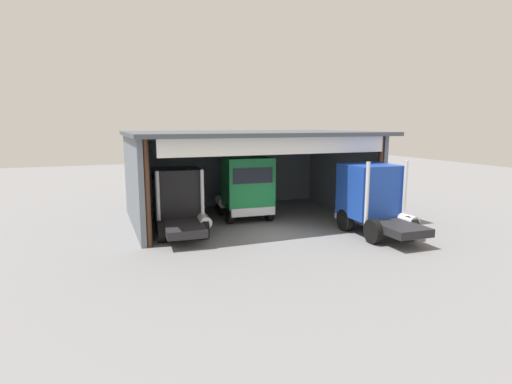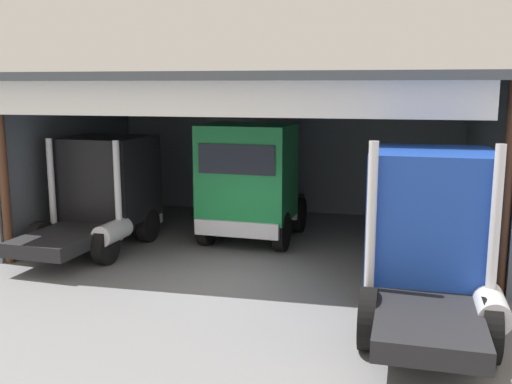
# 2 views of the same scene
# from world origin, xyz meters

# --- Properties ---
(ground_plane) EXTENTS (80.00, 80.00, 0.00)m
(ground_plane) POSITION_xyz_m (0.00, 0.00, 0.00)
(ground_plane) COLOR slate
(ground_plane) RESTS_ON ground
(workshop_shed) EXTENTS (13.30, 9.18, 4.93)m
(workshop_shed) POSITION_xyz_m (0.00, 4.77, 3.42)
(workshop_shed) COLOR slate
(workshop_shed) RESTS_ON ground
(truck_black_right_bay) EXTENTS (2.58, 5.03, 3.21)m
(truck_black_right_bay) POSITION_xyz_m (-4.37, 2.19, 1.65)
(truck_black_right_bay) COLOR black
(truck_black_right_bay) RESTS_ON ground
(truck_green_left_bay) EXTENTS (2.80, 4.83, 3.54)m
(truck_green_left_bay) POSITION_xyz_m (-0.35, 3.59, 1.83)
(truck_green_left_bay) COLOR #197F3D
(truck_green_left_bay) RESTS_ON ground
(truck_blue_center_left_bay) EXTENTS (2.55, 5.01, 3.66)m
(truck_blue_center_left_bay) POSITION_xyz_m (4.44, -1.47, 1.79)
(truck_blue_center_left_bay) COLOR #1E47B7
(truck_blue_center_left_bay) RESTS_ON ground
(oil_drum) EXTENTS (0.58, 0.58, 0.88)m
(oil_drum) POSITION_xyz_m (-2.52, 6.75, 0.44)
(oil_drum) COLOR gold
(oil_drum) RESTS_ON ground
(tool_cart) EXTENTS (0.90, 0.60, 1.00)m
(tool_cart) POSITION_xyz_m (-2.35, 7.07, 0.50)
(tool_cart) COLOR black
(tool_cart) RESTS_ON ground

